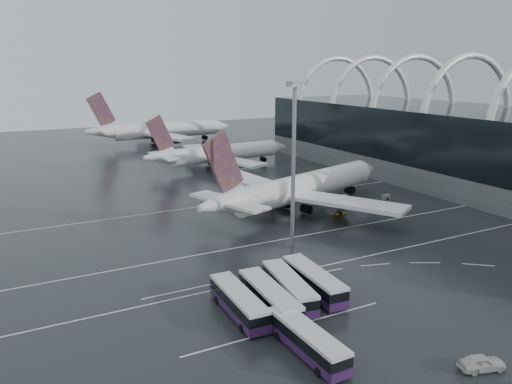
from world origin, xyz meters
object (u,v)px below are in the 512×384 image
van_curve_b (482,363)px  floodlight_mast (294,146)px  bus_row_near_d (314,281)px  airliner_gate_b (218,154)px  bus_row_near_b (269,298)px  gse_cart_belly_c (339,211)px  bus_row_near_a (239,302)px  bus_row_far_b (307,340)px  gse_cart_belly_b (386,197)px  airliner_gate_c (159,131)px  gse_cart_belly_a (401,209)px  bus_row_near_c (289,287)px  airliner_main (299,189)px

van_curve_b → floodlight_mast: bearing=15.1°
bus_row_near_d → floodlight_mast: (7.13, 17.21, 16.30)m
airliner_gate_b → bus_row_near_b: size_ratio=3.66×
gse_cart_belly_c → bus_row_near_a: bearing=-141.9°
bus_row_near_a → van_curve_b: 28.79m
bus_row_near_d → bus_row_near_b: bearing=106.8°
bus_row_far_b → gse_cart_belly_b: bearing=-49.9°
airliner_gate_c → gse_cart_belly_c: 116.57m
bus_row_near_d → gse_cart_belly_a: (40.31, 24.77, -1.22)m
bus_row_near_c → floodlight_mast: size_ratio=0.48×
bus_row_near_b → bus_row_far_b: bus_row_near_b is taller
floodlight_mast → airliner_gate_c: bearing=83.0°
airliner_gate_c → gse_cart_belly_b: size_ratio=30.60×
airliner_main → bus_row_far_b: 57.49m
bus_row_near_b → van_curve_b: (13.42, -21.95, -1.01)m
bus_row_near_a → bus_row_near_c: size_ratio=0.97×
airliner_gate_c → gse_cart_belly_a: bearing=-83.9°
airliner_gate_c → floodlight_mast: (-15.74, -129.03, 12.67)m
gse_cart_belly_b → gse_cart_belly_c: size_ratio=0.84×
bus_row_near_b → bus_row_near_c: size_ratio=1.01×
floodlight_mast → airliner_main: bearing=54.5°
airliner_main → bus_row_near_a: bearing=-149.3°
bus_row_near_d → bus_row_far_b: (-9.43, -12.54, -0.12)m
bus_row_near_a → bus_row_far_b: bearing=-164.0°
airliner_gate_c → airliner_main: bearing=-93.2°
airliner_main → airliner_gate_c: bearing=71.1°
bus_row_near_a → bus_row_near_d: bearing=-83.4°
airliner_main → bus_row_near_d: bearing=-137.5°
van_curve_b → bus_row_far_b: bearing=70.3°
airliner_main → van_curve_b: airliner_main is taller
gse_cart_belly_a → bus_row_near_d: bearing=-148.4°
airliner_main → bus_row_far_b: bearing=-139.5°
bus_row_near_c → bus_row_near_a: bearing=103.5°
floodlight_mast → gse_cart_belly_a: 38.28m
bus_row_far_b → gse_cart_belly_a: size_ratio=5.62×
gse_cart_belly_c → bus_row_far_b: bearing=-130.6°
bus_row_near_b → bus_row_near_d: (8.23, 1.83, -0.02)m
bus_row_near_a → gse_cart_belly_a: (52.52, 25.64, -1.17)m
bus_row_near_b → bus_row_far_b: 10.78m
bus_row_near_c → airliner_main: bearing=-25.2°
gse_cart_belly_c → airliner_main: bearing=134.0°
gse_cart_belly_a → gse_cart_belly_c: 14.28m
airliner_main → bus_row_near_b: size_ratio=4.14×
gse_cart_belly_b → bus_row_near_c: bearing=-144.6°
airliner_gate_c → gse_cart_belly_b: 113.94m
van_curve_b → gse_cart_belly_c: (21.77, 53.62, -0.20)m
gse_cart_belly_b → bus_row_near_a: bearing=-148.1°
bus_row_near_a → floodlight_mast: size_ratio=0.46×
airliner_gate_c → bus_row_near_a: (-35.08, -147.11, -3.69)m
airliner_main → gse_cart_belly_b: bearing=-22.1°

